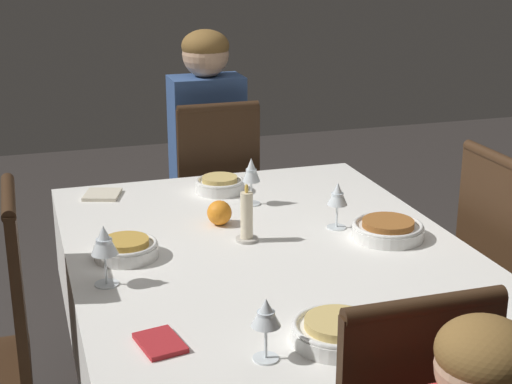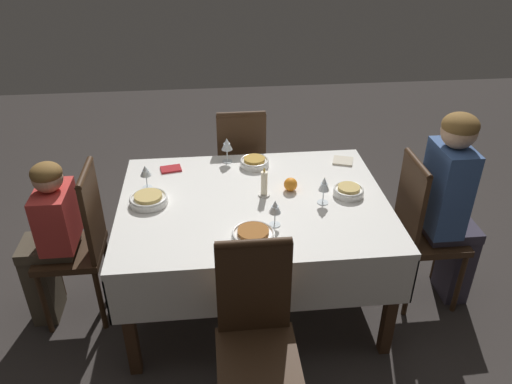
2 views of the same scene
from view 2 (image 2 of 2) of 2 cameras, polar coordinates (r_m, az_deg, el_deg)
The scene contains 20 objects.
ground_plane at distance 3.24m, azimuth -0.27°, elevation -11.86°, with size 8.00×8.00×0.00m, color #332D2B.
dining_table at distance 2.85m, azimuth -0.30°, elevation -2.34°, with size 1.50×1.15×0.72m.
chair_west at distance 3.08m, azimuth 18.44°, elevation -3.81°, with size 0.36×0.36×0.97m.
chair_east at distance 2.99m, azimuth -19.45°, elevation -5.18°, with size 0.36×0.36×0.97m.
chair_south at distance 3.59m, azimuth -1.72°, elevation 3.18°, with size 0.36×0.36×0.97m.
chair_north at distance 2.30m, azimuth -0.00°, elevation -15.83°, with size 0.36×0.36×0.97m.
person_adult_denim at distance 3.05m, azimuth 21.44°, elevation -0.99°, with size 0.34×0.30×1.23m.
person_child_red at distance 3.01m, azimuth -22.52°, elevation -4.78°, with size 0.33×0.30×1.02m.
bowl_west at distance 2.88m, azimuth 10.53°, elevation 0.14°, with size 0.17×0.17×0.06m.
wine_glass_west at distance 2.74m, azimuth 7.79°, elevation 0.80°, with size 0.06×0.06×0.16m.
bowl_east at distance 2.82m, azimuth -12.18°, elevation -0.81°, with size 0.21×0.21×0.06m.
wine_glass_east at distance 2.94m, azimuth -12.52°, elevation 2.29°, with size 0.06×0.06×0.14m.
bowl_south at distance 3.14m, azimuth -0.17°, elevation 3.44°, with size 0.18×0.18×0.06m.
wine_glass_south at distance 3.16m, azimuth -3.35°, elevation 5.41°, with size 0.07×0.07×0.17m.
bowl_north at distance 2.48m, azimuth -0.32°, elevation -4.93°, with size 0.22×0.22×0.06m.
wine_glass_north at distance 2.54m, azimuth 2.19°, elevation -1.81°, with size 0.06×0.06×0.15m.
candle_centerpiece at distance 2.81m, azimuth 0.94°, elevation 0.80°, with size 0.07×0.07×0.18m.
orange_fruit at distance 2.88m, azimuth 3.97°, elevation 0.88°, with size 0.08×0.08×0.08m, color orange.
napkin_red_folded at distance 3.15m, azimuth -9.70°, elevation 2.62°, with size 0.14×0.11×0.01m.
napkin_spare_side at distance 3.25m, azimuth 9.91°, elevation 3.53°, with size 0.16×0.15×0.01m.
Camera 2 is at (0.23, 2.37, 2.20)m, focal length 35.00 mm.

